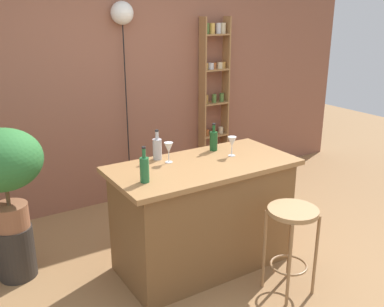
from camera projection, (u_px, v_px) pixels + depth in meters
The scene contains 13 objects.
ground at pixel (223, 280), 3.45m from camera, with size 12.00×12.00×0.00m, color olive.
back_wall at pixel (118, 75), 4.58m from camera, with size 6.40×0.10×2.80m, color #8C5642.
kitchen_counter at pixel (203, 215), 3.55m from camera, with size 1.49×0.73×0.90m.
bar_stool at pixel (292, 230), 3.17m from camera, with size 0.37×0.37×0.69m.
spice_shelf at pixel (214, 99), 5.15m from camera, with size 0.35×0.14×1.99m.
plant_stool at pixel (16, 252), 3.45m from camera, with size 0.30×0.30×0.44m, color #2D2823.
potted_plant at pixel (3, 165), 3.22m from camera, with size 0.59×0.53×0.80m.
bottle_vinegar at pixel (214, 140), 3.70m from camera, with size 0.07×0.07×0.24m.
bottle_spirits_clear at pixel (144, 169), 3.01m from camera, with size 0.07×0.07×0.26m.
bottle_olive_oil at pixel (157, 148), 3.48m from camera, with size 0.07×0.07×0.25m.
wine_glass_left at pixel (169, 148), 3.40m from camera, with size 0.07×0.07×0.16m.
wine_glass_center at pixel (232, 142), 3.56m from camera, with size 0.07×0.07×0.16m.
pendant_globe_light at pixel (122, 15), 4.32m from camera, with size 0.23×0.23×2.14m.
Camera 1 is at (-1.78, -2.38, 2.05)m, focal length 40.44 mm.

